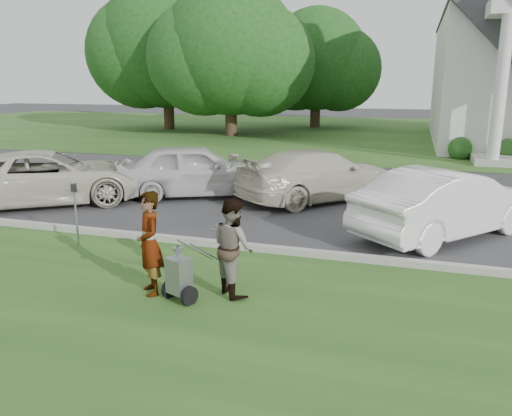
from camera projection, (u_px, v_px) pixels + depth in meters
The scene contains 15 objects.
ground at pixel (227, 258), 9.98m from camera, with size 120.00×120.00×0.00m, color #333335.
grass_strip at pixel (154, 325), 7.21m from camera, with size 80.00×7.00×0.01m, color #2A501B.
church_lawn at pixel (363, 132), 34.96m from camera, with size 80.00×30.00×0.01m, color #2A501B.
curb at pixel (237, 246), 10.48m from camera, with size 80.00×0.18×0.15m, color #9E9E93.
tree_left at pixel (230, 54), 31.39m from camera, with size 10.63×8.40×9.71m.
tree_far at pixel (166, 49), 35.77m from camera, with size 11.64×9.20×10.73m.
tree_back at pixel (316, 64), 37.73m from camera, with size 9.61×7.60×8.89m.
striping_cart at pixel (180, 276), 7.91m from camera, with size 0.81×1.14×0.99m.
person_left at pixel (150, 244), 8.10m from camera, with size 0.63×0.41×1.72m, color #999999.
person_right at pixel (233, 247), 8.10m from camera, with size 0.79×0.61×1.62m, color #999999.
parking_meter_near at pixel (75, 206), 10.52m from camera, with size 0.10×0.09×1.38m.
car_a at pixel (48, 177), 14.32m from camera, with size 2.53×5.48×1.52m, color beige.
car_b at pixel (196, 170), 15.21m from camera, with size 1.91×4.75×1.62m, color silver.
car_c at pixel (319, 175), 14.77m from camera, with size 2.10×5.16×1.50m, color beige.
car_d at pixel (446, 203), 11.24m from camera, with size 1.64×4.69×1.55m, color white.
Camera 1 is at (3.37, -8.83, 3.42)m, focal length 35.00 mm.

